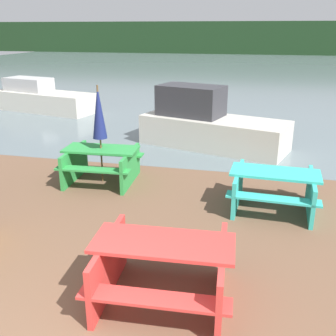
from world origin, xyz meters
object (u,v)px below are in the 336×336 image
at_px(boat_second, 42,98).
at_px(picnic_table_green, 102,161).
at_px(picnic_table_teal, 274,186).
at_px(boat, 208,125).
at_px(picnic_table_red, 163,265).
at_px(umbrella_navy, 99,113).

bearing_deg(boat_second, picnic_table_green, -38.48).
xyz_separation_m(picnic_table_teal, picnic_table_green, (-3.57, 0.58, 0.02)).
height_order(boat, boat_second, boat).
bearing_deg(picnic_table_green, picnic_table_teal, -9.31).
bearing_deg(picnic_table_teal, picnic_table_red, -114.71).
distance_m(picnic_table_red, boat, 6.77).
xyz_separation_m(picnic_table_red, picnic_table_teal, (1.35, 2.94, -0.03)).
distance_m(umbrella_navy, boat, 3.83).
distance_m(picnic_table_green, umbrella_navy, 1.06).
relative_size(umbrella_navy, boat, 0.49).
height_order(picnic_table_red, boat_second, boat_second).
xyz_separation_m(picnic_table_teal, boat, (-1.70, 3.81, 0.17)).
xyz_separation_m(picnic_table_red, umbrella_navy, (-2.21, 3.53, 1.04)).
bearing_deg(picnic_table_red, boat, 92.95).
bearing_deg(umbrella_navy, picnic_table_teal, -9.31).
bearing_deg(boat, picnic_table_red, -69.92).
height_order(picnic_table_teal, boat, boat).
xyz_separation_m(umbrella_navy, boat, (1.86, 3.23, -0.90)).
bearing_deg(picnic_table_green, picnic_table_red, -57.92).
distance_m(picnic_table_red, umbrella_navy, 4.29).
height_order(picnic_table_red, picnic_table_teal, picnic_table_red).
height_order(picnic_table_teal, boat_second, boat_second).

